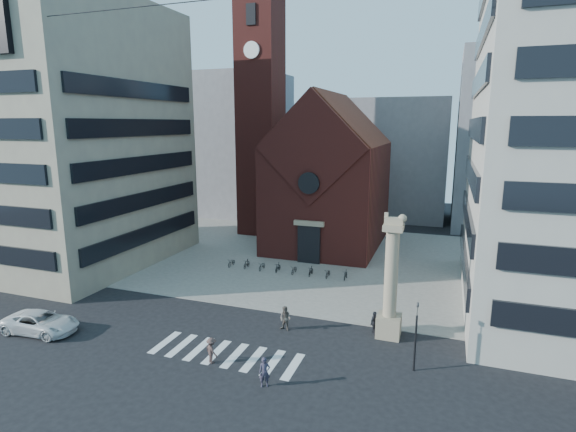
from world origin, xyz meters
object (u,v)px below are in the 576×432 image
object	(u,v)px
lion_column	(391,289)
pedestrian_1	(285,319)
traffic_light	(416,335)
scooter_0	(232,262)
pedestrian_0	(265,372)
pedestrian_2	(374,323)
white_car	(40,323)

from	to	relation	value
lion_column	pedestrian_1	bearing A→B (deg)	-167.30
lion_column	traffic_light	size ratio (longest dim) A/B	2.02
lion_column	scooter_0	size ratio (longest dim) A/B	5.72
pedestrian_0	pedestrian_1	bearing A→B (deg)	75.12
pedestrian_1	scooter_0	bearing A→B (deg)	142.34
pedestrian_0	lion_column	bearing A→B (deg)	30.58
pedestrian_0	pedestrian_1	xyz separation A→B (m)	(-1.28, 6.91, 0.03)
lion_column	pedestrian_0	distance (m)	10.56
pedestrian_2	scooter_0	bearing A→B (deg)	75.68
lion_column	pedestrian_0	size ratio (longest dim) A/B	5.04
lion_column	traffic_light	distance (m)	4.62
traffic_light	white_car	world-z (taller)	traffic_light
traffic_light	white_car	size ratio (longest dim) A/B	0.81
traffic_light	pedestrian_1	world-z (taller)	traffic_light
white_car	pedestrian_2	size ratio (longest dim) A/B	3.25
pedestrian_2	lion_column	bearing A→B (deg)	-72.18
traffic_light	pedestrian_0	distance (m)	9.04
white_car	scooter_0	bearing A→B (deg)	-23.16
traffic_light	white_car	xyz separation A→B (m)	(-25.05, -3.66, -1.55)
white_car	pedestrian_0	xyz separation A→B (m)	(17.33, -0.83, 0.12)
traffic_light	scooter_0	distance (m)	23.85
white_car	pedestrian_1	size ratio (longest dim) A/B	3.00
white_car	pedestrian_1	bearing A→B (deg)	-74.00
white_car	pedestrian_2	bearing A→B (deg)	-75.59
traffic_light	pedestrian_1	distance (m)	9.43
traffic_light	white_car	distance (m)	25.36
pedestrian_0	pedestrian_2	distance (m)	9.71
pedestrian_2	scooter_0	size ratio (longest dim) A/B	1.08
lion_column	white_car	bearing A→B (deg)	-161.62
traffic_light	pedestrian_0	size ratio (longest dim) A/B	2.50
pedestrian_0	scooter_0	xyz separation A→B (m)	(-11.40, 18.62, -0.41)
white_car	pedestrian_0	distance (m)	17.35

